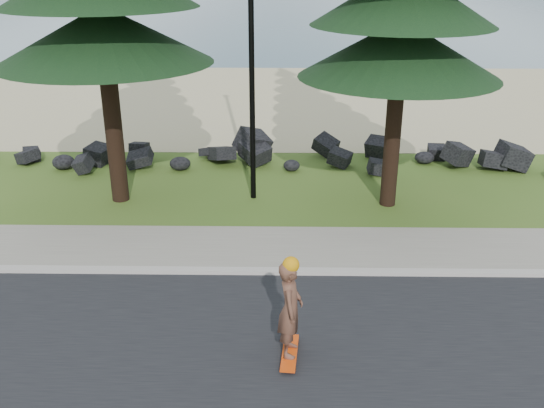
# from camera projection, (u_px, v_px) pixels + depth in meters

# --- Properties ---
(ground) EXTENTS (160.00, 160.00, 0.00)m
(ground) POSITION_uv_depth(u_px,v_px,m) (247.00, 253.00, 13.20)
(ground) COLOR #3D5D1D
(ground) RESTS_ON ground
(road) EXTENTS (160.00, 7.00, 0.02)m
(road) POSITION_uv_depth(u_px,v_px,m) (231.00, 392.00, 9.06)
(road) COLOR black
(road) RESTS_ON ground
(kerb) EXTENTS (160.00, 0.20, 0.10)m
(kerb) POSITION_uv_depth(u_px,v_px,m) (244.00, 271.00, 12.36)
(kerb) COLOR #AFA69D
(kerb) RESTS_ON ground
(sidewalk) EXTENTS (160.00, 2.00, 0.08)m
(sidewalk) POSITION_uv_depth(u_px,v_px,m) (247.00, 247.00, 13.37)
(sidewalk) COLOR gray
(sidewalk) RESTS_ON ground
(beach_sand) EXTENTS (160.00, 15.00, 0.01)m
(beach_sand) POSITION_uv_depth(u_px,v_px,m) (265.00, 99.00, 26.55)
(beach_sand) COLOR tan
(beach_sand) RESTS_ON ground
(ocean) EXTENTS (160.00, 58.00, 0.01)m
(ocean) POSITION_uv_depth(u_px,v_px,m) (275.00, 14.00, 60.14)
(ocean) COLOR #335461
(ocean) RESTS_ON ground
(seawall_boulders) EXTENTS (60.00, 2.40, 1.10)m
(seawall_boulders) POSITION_uv_depth(u_px,v_px,m) (257.00, 167.00, 18.36)
(seawall_boulders) COLOR black
(seawall_boulders) RESTS_ON ground
(lamp_post) EXTENTS (0.25, 0.14, 8.14)m
(lamp_post) POSITION_uv_depth(u_px,v_px,m) (251.00, 38.00, 14.53)
(lamp_post) COLOR black
(lamp_post) RESTS_ON ground
(skateboarder) EXTENTS (0.44, 1.00, 1.82)m
(skateboarder) POSITION_uv_depth(u_px,v_px,m) (290.00, 309.00, 9.48)
(skateboarder) COLOR #DA410C
(skateboarder) RESTS_ON ground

